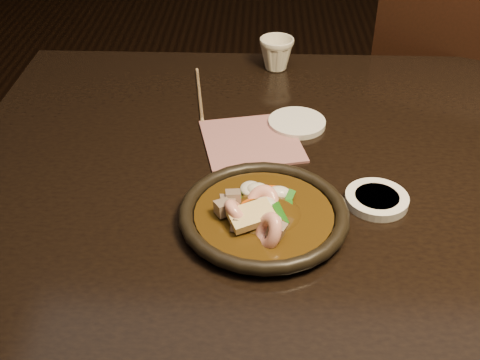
{
  "coord_description": "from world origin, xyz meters",
  "views": [
    {
      "loc": [
        -0.29,
        -0.84,
        1.33
      ],
      "look_at": [
        -0.31,
        -0.11,
        0.8
      ],
      "focal_mm": 45.0,
      "sensor_mm": 36.0,
      "label": 1
    }
  ],
  "objects_px": {
    "table": "(420,204)",
    "tea_cup": "(276,53)",
    "chair": "(448,127)",
    "plate": "(264,215)"
  },
  "relations": [
    {
      "from": "chair",
      "to": "tea_cup",
      "type": "bearing_deg",
      "value": 46.95
    },
    {
      "from": "table",
      "to": "chair",
      "type": "xyz_separation_m",
      "value": [
        0.22,
        0.57,
        -0.18
      ]
    },
    {
      "from": "table",
      "to": "chair",
      "type": "distance_m",
      "value": 0.64
    },
    {
      "from": "table",
      "to": "chair",
      "type": "relative_size",
      "value": 1.77
    },
    {
      "from": "chair",
      "to": "plate",
      "type": "bearing_deg",
      "value": 79.39
    },
    {
      "from": "table",
      "to": "plate",
      "type": "height_order",
      "value": "plate"
    },
    {
      "from": "table",
      "to": "tea_cup",
      "type": "distance_m",
      "value": 0.46
    },
    {
      "from": "table",
      "to": "tea_cup",
      "type": "height_order",
      "value": "tea_cup"
    },
    {
      "from": "table",
      "to": "plate",
      "type": "relative_size",
      "value": 6.32
    },
    {
      "from": "plate",
      "to": "chair",
      "type": "bearing_deg",
      "value": 55.37
    }
  ]
}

